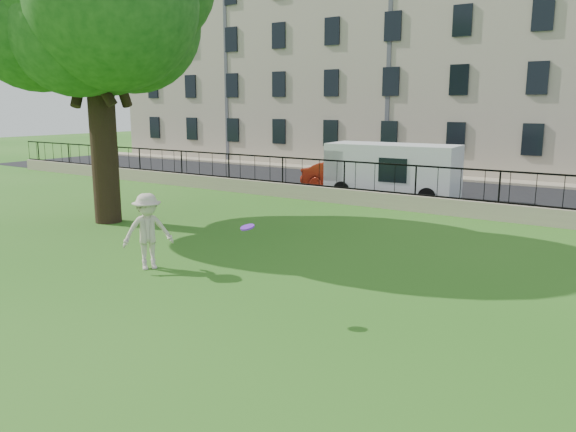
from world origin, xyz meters
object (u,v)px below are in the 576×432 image
Objects in this scene: man at (148,231)px; frisbee at (247,227)px; white_van at (392,171)px; red_sedan at (346,176)px.

man reaches higher than frisbee.
man is at bearing 165.85° from frisbee.
white_van is (0.50, 13.16, 0.22)m from man.
frisbee is (3.80, -0.96, 0.75)m from man.
frisbee is 14.51m from white_van.
frisbee is at bearing -160.18° from red_sedan.
white_van reaches higher than man.
white_van reaches higher than frisbee.
frisbee is at bearing -80.71° from white_van.
man is 3.99m from frisbee.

